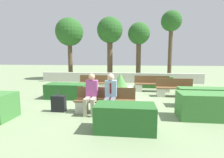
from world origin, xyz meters
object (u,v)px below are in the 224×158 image
Objects in this scene: person_seated_man at (110,92)px; person_seated_woman at (91,92)px; bench_front at (105,103)px; tree_leftmost at (69,33)px; tree_rightmost at (171,24)px; suitcase at (59,104)px; tree_center_right at (139,36)px; bench_right_side at (93,85)px; bench_back at (175,90)px; planter_corner_left at (120,91)px; bench_left_side at (152,85)px; tree_center_left at (110,32)px.

person_seated_man is 1.00× the size of person_seated_woman.
tree_leftmost is at bearing 116.46° from bench_front.
tree_leftmost is 0.93× the size of tree_rightmost.
tree_center_right is (3.03, 8.84, 3.27)m from suitcase.
bench_right_side is 4.35m from bench_back.
bench_right_side is 1.21× the size of person_seated_woman.
tree_leftmost is at bearing -178.99° from tree_rightmost.
person_seated_man is at bearing -97.44° from planter_corner_left.
planter_corner_left is 7.97m from tree_center_right.
bench_back is 0.38× the size of tree_center_right.
bench_left_side is 8.54m from tree_leftmost.
planter_corner_left is 0.24× the size of tree_leftmost.
bench_front is 1.61m from suitcase.
suitcase is 0.14× the size of tree_rightmost.
suitcase is 9.90m from tree_center_right.
suitcase is at bearing 178.05° from person_seated_man.
bench_right_side is at bearing -168.89° from bench_left_side.
tree_center_left is at bearing 85.50° from suitcase.
person_seated_woman reaches higher than bench_back.
tree_center_right is at bearing 2.27° from tree_leftmost.
bench_right_side is at bearing 157.74° from bench_back.
planter_corner_left reaches higher than bench_back.
tree_leftmost is at bearing 117.18° from person_seated_man.
bench_left_side is 2.50× the size of suitcase.
person_seated_woman is (-0.44, -0.14, 0.40)m from bench_front.
bench_right_side is 0.35× the size of tree_center_right.
planter_corner_left is (-1.59, -2.42, 0.15)m from bench_left_side.
tree_center_right is (1.00, 7.29, 3.07)m from planter_corner_left.
suitcase is at bearing -108.89° from tree_center_right.
tree_rightmost is at bearing 78.89° from bench_left_side.
person_seated_man is at bearing -103.63° from bench_left_side.
tree_center_left reaches higher than person_seated_woman.
tree_center_right reaches higher than bench_back.
suitcase is at bearing -96.27° from bench_right_side.
tree_leftmost reaches higher than bench_left_side.
person_seated_man is 1.11× the size of planter_corner_left.
person_seated_woman is 1.11× the size of planter_corner_left.
tree_leftmost is 3.34m from tree_center_left.
suitcase is (-2.02, -1.55, -0.20)m from planter_corner_left.
person_seated_man is 9.42m from tree_center_left.
bench_right_side is at bearing -118.77° from tree_center_right.
tree_rightmost is (5.16, 4.83, 4.09)m from bench_right_side.
tree_center_right reaches higher than bench_front.
person_seated_woman is at bearing -179.91° from person_seated_man.
bench_front is 0.38× the size of tree_rightmost.
suitcase is (-3.61, -3.97, -0.04)m from bench_left_side.
bench_right_side is 0.32× the size of tree_leftmost.
person_seated_man reaches higher than bench_right_side.
suitcase is (-4.54, -2.83, -0.04)m from bench_back.
bench_front is at bearing -114.11° from tree_rightmost.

